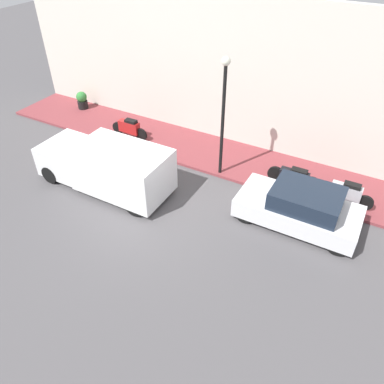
{
  "coord_description": "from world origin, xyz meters",
  "views": [
    {
      "loc": [
        -7.57,
        -5.97,
        8.23
      ],
      "look_at": [
        1.05,
        -1.2,
        0.6
      ],
      "focal_mm": 35.0,
      "sensor_mm": 36.0,
      "label": 1
    }
  ],
  "objects_px": {
    "parked_car": "(300,207)",
    "motorcycle_red": "(129,128)",
    "scooter_silver": "(346,192)",
    "streetlamp": "(224,105)",
    "delivery_van": "(106,166)",
    "motorcycle_black": "(294,177)",
    "potted_plant": "(82,100)"
  },
  "relations": [
    {
      "from": "parked_car",
      "to": "motorcycle_red",
      "type": "relative_size",
      "value": 2.14
    },
    {
      "from": "scooter_silver",
      "to": "streetlamp",
      "type": "xyz_separation_m",
      "value": [
        -0.37,
        4.49,
        2.3
      ]
    },
    {
      "from": "parked_car",
      "to": "streetlamp",
      "type": "bearing_deg",
      "value": 69.65
    },
    {
      "from": "delivery_van",
      "to": "motorcycle_red",
      "type": "distance_m",
      "value": 3.49
    },
    {
      "from": "delivery_van",
      "to": "motorcycle_red",
      "type": "relative_size",
      "value": 2.78
    },
    {
      "from": "parked_car",
      "to": "motorcycle_black",
      "type": "relative_size",
      "value": 1.97
    },
    {
      "from": "motorcycle_red",
      "to": "potted_plant",
      "type": "height_order",
      "value": "potted_plant"
    },
    {
      "from": "potted_plant",
      "to": "parked_car",
      "type": "bearing_deg",
      "value": -104.4
    },
    {
      "from": "parked_car",
      "to": "motorcycle_red",
      "type": "height_order",
      "value": "parked_car"
    },
    {
      "from": "delivery_van",
      "to": "potted_plant",
      "type": "bearing_deg",
      "value": 49.48
    },
    {
      "from": "motorcycle_black",
      "to": "delivery_van",
      "type": "bearing_deg",
      "value": 117.63
    },
    {
      "from": "delivery_van",
      "to": "potted_plant",
      "type": "distance_m",
      "value": 6.79
    },
    {
      "from": "motorcycle_black",
      "to": "streetlamp",
      "type": "bearing_deg",
      "value": 99.93
    },
    {
      "from": "scooter_silver",
      "to": "motorcycle_red",
      "type": "xyz_separation_m",
      "value": [
        0.19,
        9.1,
        -0.0
      ]
    },
    {
      "from": "streetlamp",
      "to": "motorcycle_black",
      "type": "bearing_deg",
      "value": -80.07
    },
    {
      "from": "delivery_van",
      "to": "motorcycle_black",
      "type": "bearing_deg",
      "value": -62.37
    },
    {
      "from": "motorcycle_black",
      "to": "potted_plant",
      "type": "bearing_deg",
      "value": 83.31
    },
    {
      "from": "scooter_silver",
      "to": "parked_car",
      "type": "bearing_deg",
      "value": 145.46
    },
    {
      "from": "scooter_silver",
      "to": "potted_plant",
      "type": "bearing_deg",
      "value": 83.79
    },
    {
      "from": "scooter_silver",
      "to": "motorcycle_black",
      "type": "height_order",
      "value": "scooter_silver"
    },
    {
      "from": "parked_car",
      "to": "motorcycle_red",
      "type": "bearing_deg",
      "value": 77.26
    },
    {
      "from": "scooter_silver",
      "to": "streetlamp",
      "type": "bearing_deg",
      "value": 94.72
    },
    {
      "from": "motorcycle_red",
      "to": "streetlamp",
      "type": "height_order",
      "value": "streetlamp"
    },
    {
      "from": "scooter_silver",
      "to": "streetlamp",
      "type": "height_order",
      "value": "streetlamp"
    },
    {
      "from": "parked_car",
      "to": "potted_plant",
      "type": "relative_size",
      "value": 4.5
    },
    {
      "from": "streetlamp",
      "to": "delivery_van",
      "type": "bearing_deg",
      "value": 129.08
    },
    {
      "from": "scooter_silver",
      "to": "motorcycle_black",
      "type": "xyz_separation_m",
      "value": [
        0.1,
        1.8,
        -0.03
      ]
    },
    {
      "from": "delivery_van",
      "to": "streetlamp",
      "type": "relative_size",
      "value": 1.14
    },
    {
      "from": "delivery_van",
      "to": "potted_plant",
      "type": "xyz_separation_m",
      "value": [
        4.41,
        5.16,
        -0.36
      ]
    },
    {
      "from": "potted_plant",
      "to": "motorcycle_black",
      "type": "bearing_deg",
      "value": -96.69
    },
    {
      "from": "delivery_van",
      "to": "streetlamp",
      "type": "height_order",
      "value": "streetlamp"
    },
    {
      "from": "delivery_van",
      "to": "scooter_silver",
      "type": "xyz_separation_m",
      "value": [
        3.01,
        -7.73,
        -0.34
      ]
    }
  ]
}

